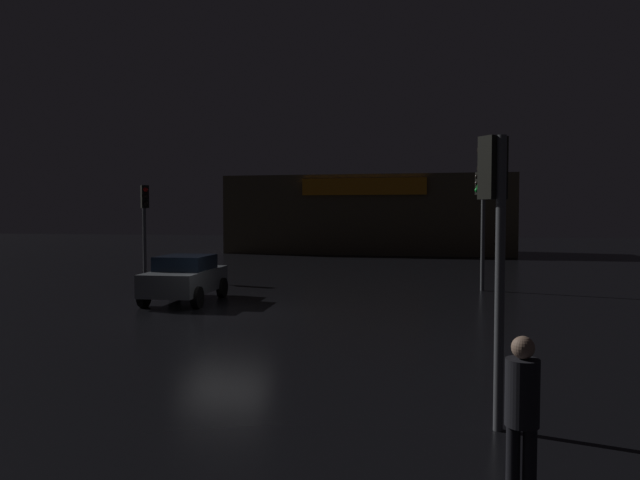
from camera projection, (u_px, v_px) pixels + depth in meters
name	position (u px, v px, depth m)	size (l,w,h in m)	color
ground_plane	(226.00, 314.00, 17.48)	(120.00, 120.00, 0.00)	black
store_building	(369.00, 215.00, 45.20)	(21.14, 7.39, 5.82)	brown
traffic_signal_main	(481.00, 209.00, 22.52)	(0.43, 0.41, 4.58)	#595B60
traffic_signal_opposite	(494.00, 217.00, 8.05)	(0.41, 0.43, 4.05)	#595B60
traffic_signal_cross_left	(145.00, 214.00, 26.26)	(0.41, 0.43, 4.26)	#595B60
car_near	(185.00, 277.00, 19.83)	(2.16, 3.90, 1.57)	slate
pedestrian	(522.00, 408.00, 5.89)	(0.37, 0.37, 1.77)	black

